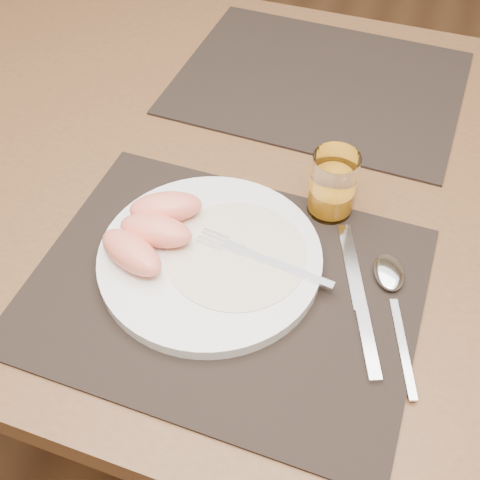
% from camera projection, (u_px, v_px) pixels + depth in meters
% --- Properties ---
extents(ground, '(5.00, 5.00, 0.00)m').
position_uv_depth(ground, '(269.00, 408.00, 1.41)').
color(ground, '#55351D').
rests_on(ground, ground).
extents(table, '(1.40, 0.90, 0.75)m').
position_uv_depth(table, '(286.00, 213.00, 0.91)').
color(table, brown).
rests_on(table, ground).
extents(placemat_near, '(0.45, 0.35, 0.00)m').
position_uv_depth(placemat_near, '(225.00, 287.00, 0.71)').
color(placemat_near, black).
rests_on(placemat_near, table).
extents(placemat_far, '(0.46, 0.36, 0.00)m').
position_uv_depth(placemat_far, '(319.00, 82.00, 0.98)').
color(placemat_far, black).
rests_on(placemat_far, table).
extents(plate, '(0.27, 0.27, 0.02)m').
position_uv_depth(plate, '(210.00, 258.00, 0.73)').
color(plate, white).
rests_on(plate, placemat_near).
extents(plate_dressing, '(0.17, 0.17, 0.00)m').
position_uv_depth(plate_dressing, '(236.00, 254.00, 0.72)').
color(plate_dressing, white).
rests_on(plate_dressing, plate).
extents(fork, '(0.18, 0.04, 0.00)m').
position_uv_depth(fork, '(252.00, 255.00, 0.72)').
color(fork, silver).
rests_on(fork, plate).
extents(knife, '(0.09, 0.21, 0.01)m').
position_uv_depth(knife, '(361.00, 309.00, 0.68)').
color(knife, silver).
rests_on(knife, placemat_near).
extents(spoon, '(0.08, 0.19, 0.01)m').
position_uv_depth(spoon, '(391.00, 282.00, 0.70)').
color(spoon, silver).
rests_on(spoon, placemat_near).
extents(juice_glass, '(0.06, 0.06, 0.09)m').
position_uv_depth(juice_glass, '(332.00, 187.00, 0.76)').
color(juice_glass, white).
rests_on(juice_glass, placemat_near).
extents(grapefruit_wedges, '(0.11, 0.16, 0.04)m').
position_uv_depth(grapefruit_wedges, '(151.00, 230.00, 0.72)').
color(grapefruit_wedges, '#FC8667').
rests_on(grapefruit_wedges, plate).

